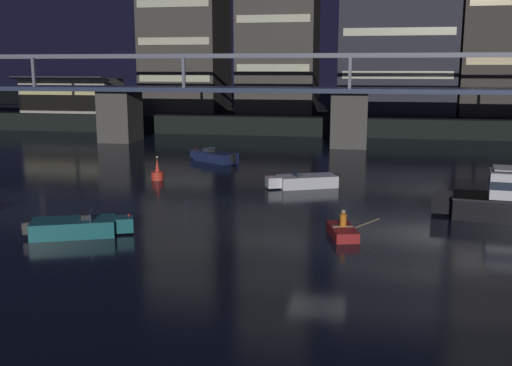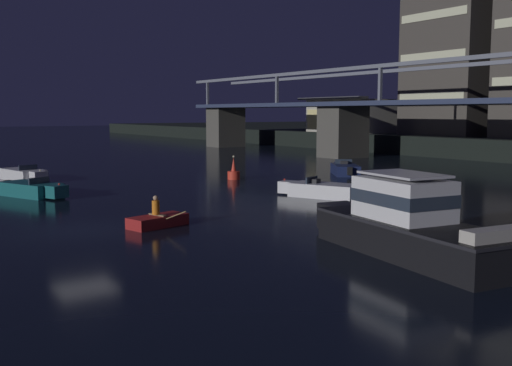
{
  "view_description": "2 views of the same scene",
  "coord_description": "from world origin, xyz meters",
  "px_view_note": "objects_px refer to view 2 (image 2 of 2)",
  "views": [
    {
      "loc": [
        2.01,
        -25.03,
        8.05
      ],
      "look_at": [
        -4.33,
        8.1,
        1.45
      ],
      "focal_mm": 41.63,
      "sensor_mm": 36.0,
      "label": 1
    },
    {
      "loc": [
        24.34,
        -7.54,
        4.85
      ],
      "look_at": [
        -1.35,
        9.47,
        1.24
      ],
      "focal_mm": 42.14,
      "sensor_mm": 36.0,
      "label": 2
    }
  ],
  "objects_px": {
    "waterfront_pavilion": "(350,116)",
    "dinghy_with_paddler": "(158,220)",
    "speedboat_mid_right": "(24,175)",
    "channel_buoy": "(234,173)",
    "tower_west_low": "(462,37)",
    "cabin_cruiser_near_left": "(408,224)",
    "speedboat_near_right": "(33,189)",
    "speedboat_near_center": "(321,190)",
    "speedboat_mid_center": "(345,169)"
  },
  "relations": [
    {
      "from": "waterfront_pavilion",
      "to": "dinghy_with_paddler",
      "type": "bearing_deg",
      "value": -50.25
    },
    {
      "from": "waterfront_pavilion",
      "to": "speedboat_mid_right",
      "type": "relative_size",
      "value": 2.38
    },
    {
      "from": "channel_buoy",
      "to": "dinghy_with_paddler",
      "type": "bearing_deg",
      "value": -41.47
    },
    {
      "from": "dinghy_with_paddler",
      "to": "speedboat_mid_right",
      "type": "bearing_deg",
      "value": -178.31
    },
    {
      "from": "tower_west_low",
      "to": "channel_buoy",
      "type": "height_order",
      "value": "tower_west_low"
    },
    {
      "from": "tower_west_low",
      "to": "dinghy_with_paddler",
      "type": "relative_size",
      "value": 8.29
    },
    {
      "from": "tower_west_low",
      "to": "cabin_cruiser_near_left",
      "type": "relative_size",
      "value": 2.48
    },
    {
      "from": "cabin_cruiser_near_left",
      "to": "speedboat_near_right",
      "type": "bearing_deg",
      "value": -161.85
    },
    {
      "from": "speedboat_near_right",
      "to": "speedboat_mid_right",
      "type": "bearing_deg",
      "value": 170.26
    },
    {
      "from": "waterfront_pavilion",
      "to": "speedboat_mid_right",
      "type": "xyz_separation_m",
      "value": [
        16.08,
        -46.09,
        -4.02
      ]
    },
    {
      "from": "cabin_cruiser_near_left",
      "to": "speedboat_near_center",
      "type": "bearing_deg",
      "value": 152.28
    },
    {
      "from": "tower_west_low",
      "to": "dinghy_with_paddler",
      "type": "distance_m",
      "value": 56.05
    },
    {
      "from": "speedboat_mid_center",
      "to": "dinghy_with_paddler",
      "type": "height_order",
      "value": "dinghy_with_paddler"
    },
    {
      "from": "channel_buoy",
      "to": "dinghy_with_paddler",
      "type": "xyz_separation_m",
      "value": [
        13.89,
        -12.27,
        -0.2
      ]
    },
    {
      "from": "dinghy_with_paddler",
      "to": "channel_buoy",
      "type": "bearing_deg",
      "value": 138.53
    },
    {
      "from": "speedboat_near_center",
      "to": "speedboat_mid_center",
      "type": "height_order",
      "value": "same"
    },
    {
      "from": "channel_buoy",
      "to": "waterfront_pavilion",
      "type": "bearing_deg",
      "value": 125.77
    },
    {
      "from": "waterfront_pavilion",
      "to": "cabin_cruiser_near_left",
      "type": "distance_m",
      "value": 62.24
    },
    {
      "from": "speedboat_near_center",
      "to": "speedboat_mid_right",
      "type": "relative_size",
      "value": 0.96
    },
    {
      "from": "speedboat_near_right",
      "to": "speedboat_mid_center",
      "type": "height_order",
      "value": "same"
    },
    {
      "from": "cabin_cruiser_near_left",
      "to": "speedboat_near_right",
      "type": "distance_m",
      "value": 23.24
    },
    {
      "from": "waterfront_pavilion",
      "to": "dinghy_with_paddler",
      "type": "height_order",
      "value": "waterfront_pavilion"
    },
    {
      "from": "speedboat_mid_right",
      "to": "speedboat_mid_center",
      "type": "bearing_deg",
      "value": 66.45
    },
    {
      "from": "speedboat_near_right",
      "to": "cabin_cruiser_near_left",
      "type": "bearing_deg",
      "value": 18.15
    },
    {
      "from": "channel_buoy",
      "to": "speedboat_near_center",
      "type": "bearing_deg",
      "value": -3.33
    },
    {
      "from": "speedboat_mid_center",
      "to": "dinghy_with_paddler",
      "type": "xyz_separation_m",
      "value": [
        12.08,
        -21.45,
        -0.14
      ]
    },
    {
      "from": "speedboat_mid_center",
      "to": "dinghy_with_paddler",
      "type": "bearing_deg",
      "value": -60.62
    },
    {
      "from": "speedboat_mid_center",
      "to": "channel_buoy",
      "type": "distance_m",
      "value": 9.35
    },
    {
      "from": "tower_west_low",
      "to": "cabin_cruiser_near_left",
      "type": "bearing_deg",
      "value": -53.63
    },
    {
      "from": "waterfront_pavilion",
      "to": "speedboat_near_right",
      "type": "bearing_deg",
      "value": -62.18
    },
    {
      "from": "speedboat_near_center",
      "to": "tower_west_low",
      "type": "bearing_deg",
      "value": 117.99
    },
    {
      "from": "waterfront_pavilion",
      "to": "channel_buoy",
      "type": "bearing_deg",
      "value": -54.23
    },
    {
      "from": "speedboat_mid_right",
      "to": "dinghy_with_paddler",
      "type": "height_order",
      "value": "dinghy_with_paddler"
    },
    {
      "from": "speedboat_mid_right",
      "to": "channel_buoy",
      "type": "xyz_separation_m",
      "value": [
        7.82,
        12.91,
        0.06
      ]
    },
    {
      "from": "speedboat_mid_right",
      "to": "dinghy_with_paddler",
      "type": "bearing_deg",
      "value": 1.69
    },
    {
      "from": "tower_west_low",
      "to": "waterfront_pavilion",
      "type": "height_order",
      "value": "tower_west_low"
    },
    {
      "from": "cabin_cruiser_near_left",
      "to": "speedboat_mid_right",
      "type": "bearing_deg",
      "value": -169.66
    },
    {
      "from": "tower_west_low",
      "to": "speedboat_near_right",
      "type": "height_order",
      "value": "tower_west_low"
    },
    {
      "from": "waterfront_pavilion",
      "to": "cabin_cruiser_near_left",
      "type": "relative_size",
      "value": 1.33
    },
    {
      "from": "speedboat_near_right",
      "to": "channel_buoy",
      "type": "xyz_separation_m",
      "value": [
        -1.24,
        14.47,
        0.06
      ]
    },
    {
      "from": "cabin_cruiser_near_left",
      "to": "speedboat_mid_right",
      "type": "distance_m",
      "value": 31.65
    },
    {
      "from": "waterfront_pavilion",
      "to": "dinghy_with_paddler",
      "type": "relative_size",
      "value": 4.44
    },
    {
      "from": "cabin_cruiser_near_left",
      "to": "channel_buoy",
      "type": "bearing_deg",
      "value": 162.77
    },
    {
      "from": "speedboat_near_right",
      "to": "channel_buoy",
      "type": "height_order",
      "value": "channel_buoy"
    },
    {
      "from": "speedboat_mid_right",
      "to": "waterfront_pavilion",
      "type": "bearing_deg",
      "value": 109.24
    },
    {
      "from": "speedboat_mid_center",
      "to": "channel_buoy",
      "type": "xyz_separation_m",
      "value": [
        -1.81,
        -9.18,
        0.06
      ]
    },
    {
      "from": "channel_buoy",
      "to": "dinghy_with_paddler",
      "type": "relative_size",
      "value": 0.63
    },
    {
      "from": "speedboat_mid_center",
      "to": "dinghy_with_paddler",
      "type": "relative_size",
      "value": 1.72
    },
    {
      "from": "waterfront_pavilion",
      "to": "speedboat_mid_right",
      "type": "height_order",
      "value": "waterfront_pavilion"
    },
    {
      "from": "waterfront_pavilion",
      "to": "speedboat_near_right",
      "type": "xyz_separation_m",
      "value": [
        25.14,
        -47.64,
        -4.02
      ]
    }
  ]
}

